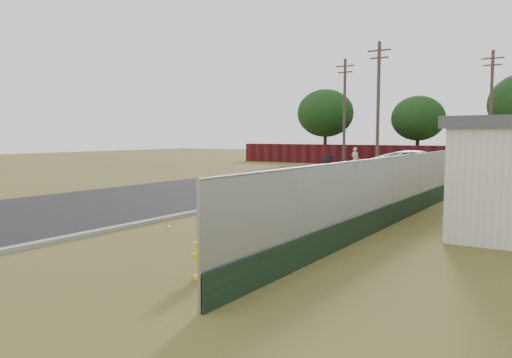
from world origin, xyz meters
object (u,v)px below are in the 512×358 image
Objects in this scene: mailbox at (314,173)px; pickup_truck at (420,164)px; trash_bin at (328,161)px; pedestrian at (355,159)px; fire_hydrant at (203,256)px.

mailbox is 0.22× the size of pickup_truck.
mailbox reaches higher than trash_bin.
mailbox is 16.64m from pedestrian.
pedestrian is (-5.63, 3.53, 0.01)m from pickup_truck.
pickup_truck is (1.10, 12.48, -0.20)m from mailbox.
trash_bin is at bearing 110.69° from fire_hydrant.
pedestrian is (-8.11, 27.88, 0.45)m from fire_hydrant.
mailbox is at bearing 106.77° from fire_hydrant.
pedestrian is at bearing 106.22° from fire_hydrant.
trash_bin is (-3.54, 2.97, -0.38)m from pedestrian.
pedestrian is at bearing 105.82° from mailbox.
mailbox is (-3.58, 11.87, 0.63)m from fire_hydrant.
fire_hydrant is at bearing -69.31° from trash_bin.
pedestrian is at bearing -40.01° from trash_bin.
pedestrian is at bearing 58.05° from pickup_truck.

